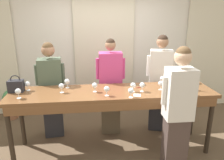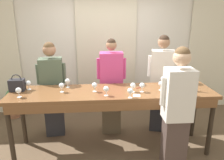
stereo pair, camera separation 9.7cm
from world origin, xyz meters
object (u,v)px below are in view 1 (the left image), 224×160
object	(u,v)px
wine_glass_back_left	(95,86)
wine_glass_back_right	(131,91)
wine_glass_front_right	(28,84)
wine_glass_by_handbag	(133,85)
wine_glass_center_mid	(161,84)
wine_bottle	(188,82)
host_pouring	(178,112)
guest_cream_sweater	(160,83)
tasting_bar	(113,97)
wine_glass_center_left	(142,85)
wine_glass_by_bottle	(18,92)
potted_plant	(10,104)
guest_olive_jacket	(51,90)
guest_pink_top	(111,87)
wine_glass_center_right	(61,86)
wine_glass_back_mid	(191,88)
handbag	(16,86)
wine_glass_front_left	(67,82)
wine_glass_front_mid	(162,79)
wine_glass_near_host	(107,89)

from	to	relation	value
wine_glass_back_left	wine_glass_back_right	xyz separation A→B (m)	(0.49, -0.29, 0.00)
wine_glass_front_right	wine_glass_by_handbag	world-z (taller)	same
wine_glass_center_mid	wine_bottle	bearing A→B (deg)	-2.57
wine_glass_back_right	host_pouring	xyz separation A→B (m)	(0.55, -0.33, -0.19)
wine_bottle	wine_glass_back_right	size ratio (longest dim) A/B	2.28
wine_glass_center_mid	guest_cream_sweater	xyz separation A→B (m)	(0.19, 0.58, -0.19)
tasting_bar	wine_glass_center_left	xyz separation A→B (m)	(0.44, -0.05, 0.20)
host_pouring	wine_glass_back_left	bearing A→B (deg)	149.21
wine_glass_center_left	host_pouring	bearing A→B (deg)	-58.62
wine_glass_front_right	wine_glass_by_bottle	distance (m)	0.32
wine_glass_back_left	potted_plant	bearing A→B (deg)	142.61
guest_olive_jacket	potted_plant	size ratio (longest dim) A/B	2.73
wine_glass_front_right	host_pouring	distance (m)	2.21
guest_cream_sweater	guest_pink_top	bearing A→B (deg)	-180.00
wine_glass_center_right	wine_glass_back_mid	xyz separation A→B (m)	(1.86, -0.29, 0.00)
wine_glass_center_mid	guest_olive_jacket	distance (m)	1.85
handbag	wine_glass_front_right	size ratio (longest dim) A/B	1.81
wine_glass_front_left	wine_glass_front_right	world-z (taller)	same
wine_glass_front_mid	wine_glass_center_right	distance (m)	1.62
guest_pink_top	wine_glass_front_mid	bearing A→B (deg)	-22.34
wine_glass_center_mid	wine_glass_back_mid	bearing A→B (deg)	-34.56
wine_glass_back_mid	potted_plant	world-z (taller)	wine_glass_back_mid
wine_glass_front_left	host_pouring	bearing A→B (deg)	-30.27
wine_glass_center_mid	wine_glass_center_right	xyz separation A→B (m)	(-1.50, 0.04, 0.00)
wine_glass_front_mid	wine_glass_back_left	xyz separation A→B (m)	(-1.12, -0.23, -0.00)
handbag	guest_cream_sweater	distance (m)	2.41
wine_glass_center_right	wine_glass_near_host	size ratio (longest dim) A/B	1.00
wine_glass_near_host	guest_pink_top	world-z (taller)	guest_pink_top
wine_glass_center_left	host_pouring	distance (m)	0.68
wine_glass_back_right	potted_plant	distance (m)	2.86
wine_glass_near_host	guest_pink_top	distance (m)	0.79
wine_glass_back_mid	wine_glass_near_host	bearing A→B (deg)	175.81
guest_cream_sweater	wine_glass_center_mid	bearing A→B (deg)	-107.79
wine_glass_back_right	wine_glass_by_bottle	world-z (taller)	same
wine_glass_back_mid	wine_glass_front_right	bearing A→B (deg)	169.49
guest_pink_top	potted_plant	distance (m)	2.24
wine_glass_near_host	guest_cream_sweater	world-z (taller)	guest_cream_sweater
wine_glass_near_host	wine_glass_center_mid	bearing A→B (deg)	10.77
wine_glass_front_mid	host_pouring	size ratio (longest dim) A/B	0.08
wine_glass_front_left	wine_glass_near_host	xyz separation A→B (m)	(0.59, -0.42, 0.00)
tasting_bar	wine_glass_center_mid	world-z (taller)	wine_glass_center_mid
wine_glass_front_left	potted_plant	distance (m)	1.88
host_pouring	potted_plant	size ratio (longest dim) A/B	2.85
wine_glass_front_right	potted_plant	xyz separation A→B (m)	(-0.73, 1.15, -0.79)
guest_olive_jacket	wine_glass_front_left	bearing A→B (deg)	-46.69
wine_glass_front_right	guest_pink_top	xyz separation A→B (m)	(1.31, 0.39, -0.23)
wine_glass_back_left	wine_glass_by_bottle	world-z (taller)	same
host_pouring	wine_glass_center_right	bearing A→B (deg)	157.28
wine_glass_by_handbag	guest_pink_top	world-z (taller)	guest_pink_top
wine_glass_front_right	guest_olive_jacket	world-z (taller)	guest_olive_jacket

